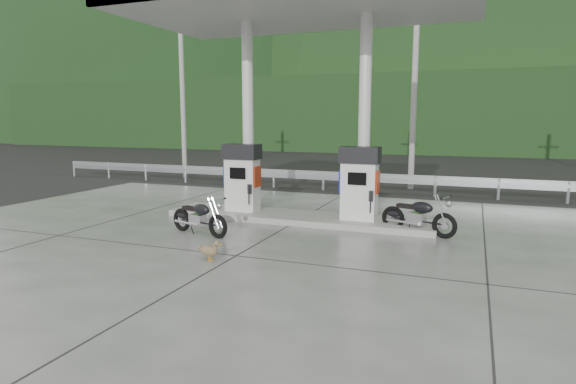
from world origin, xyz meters
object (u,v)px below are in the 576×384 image
(motorcycle_left, at_px, (199,218))
(duck, at_px, (209,251))
(gas_pump_left, at_px, (242,178))
(motorcycle_right, at_px, (418,216))
(gas_pump_right, at_px, (359,183))

(motorcycle_left, bearing_deg, duck, -37.73)
(gas_pump_left, bearing_deg, motorcycle_right, -4.63)
(gas_pump_left, xyz_separation_m, motorcycle_left, (0.01, -2.23, -0.67))
(motorcycle_left, relative_size, motorcycle_right, 0.94)
(gas_pump_left, bearing_deg, motorcycle_left, -89.81)
(gas_pump_right, bearing_deg, motorcycle_left, -145.01)
(motorcycle_left, height_order, motorcycle_right, motorcycle_right)
(gas_pump_right, height_order, motorcycle_left, gas_pump_right)
(gas_pump_left, distance_m, motorcycle_left, 2.33)
(gas_pump_right, distance_m, motorcycle_right, 1.64)
(gas_pump_right, bearing_deg, duck, -116.41)
(motorcycle_left, xyz_separation_m, duck, (1.24, -1.69, -0.22))
(gas_pump_left, relative_size, motorcycle_left, 1.11)
(motorcycle_left, bearing_deg, motorcycle_right, 37.74)
(duck, bearing_deg, gas_pump_left, 113.47)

